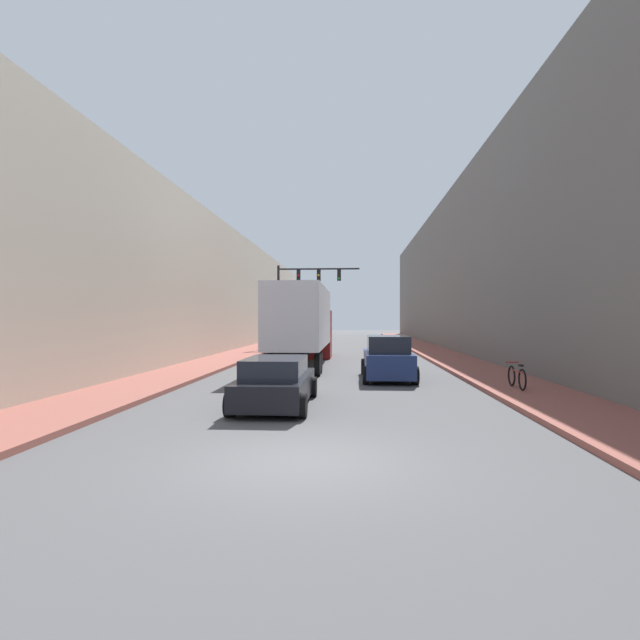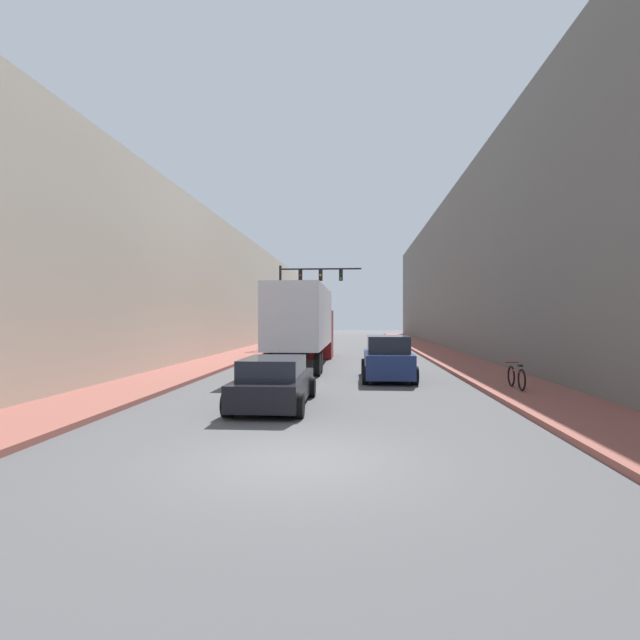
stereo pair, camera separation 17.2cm
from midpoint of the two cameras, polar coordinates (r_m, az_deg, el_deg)
The scene contains 10 objects.
ground_plane at distance 9.08m, azimuth -2.58°, elevation -15.86°, with size 200.00×200.00×0.00m, color #4C4C4F.
sidewalk_right at distance 39.18m, azimuth 12.31°, elevation -3.39°, with size 2.90×80.00×0.15m.
sidewalk_left at distance 39.52m, azimuth -7.51°, elevation -3.36°, with size 2.90×80.00×0.15m.
building_right at distance 40.18m, azimuth 18.63°, elevation 5.40°, with size 6.00×80.00×12.34m.
building_left at distance 40.61m, azimuth -13.69°, elevation 3.26°, with size 6.00×80.00×9.39m.
semi_truck at distance 26.67m, azimuth -2.09°, elevation -0.28°, with size 2.52×12.53×4.08m.
sedan_car at distance 14.44m, azimuth -5.37°, elevation -7.14°, with size 2.07×4.71×1.40m.
suv_car at distance 20.86m, azimuth 7.47°, elevation -4.40°, with size 2.11×4.73×1.80m.
traffic_signal_gantry at distance 40.45m, azimuth -2.46°, elevation 3.51°, with size 6.67×0.35×6.81m.
parked_bicycle at distance 18.13m, azimuth 21.32°, elevation -6.10°, with size 0.44×1.82×0.86m.
Camera 1 is at (0.88, -8.68, 2.51)m, focal length 28.00 mm.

